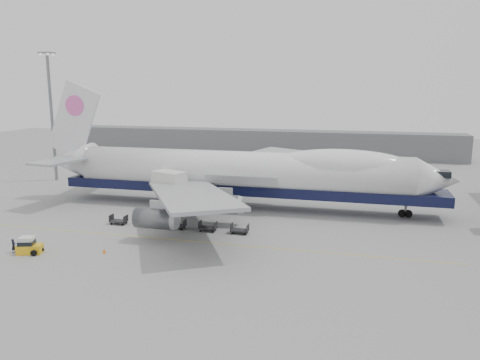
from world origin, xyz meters
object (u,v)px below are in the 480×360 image
(catering_truck, at_px, (170,189))
(baggage_tug, at_px, (29,246))
(airliner, at_px, (244,172))
(ground_worker, at_px, (14,246))

(catering_truck, height_order, baggage_tug, catering_truck)
(airliner, bearing_deg, catering_truck, -153.80)
(airliner, xyz_separation_m, ground_worker, (-20.71, -26.84, -4.82))
(baggage_tug, bearing_deg, airliner, 37.06)
(catering_truck, bearing_deg, ground_worker, -93.85)
(catering_truck, distance_m, ground_worker, 24.16)
(airliner, bearing_deg, baggage_tug, -125.21)
(airliner, height_order, catering_truck, airliner)
(airliner, distance_m, ground_worker, 34.24)
(baggage_tug, bearing_deg, ground_worker, 167.24)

